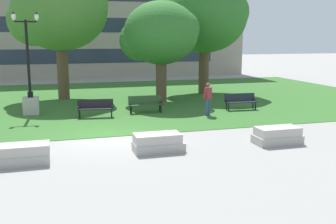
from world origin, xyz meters
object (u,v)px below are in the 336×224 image
concrete_block_center (22,155)px  park_bench_near_left (145,103)px  concrete_block_right (277,136)px  park_bench_far_left (240,100)px  park_bench_far_right (95,107)px  person_bystander_near_lawn (208,97)px  concrete_block_left (158,143)px  lamp_post_right (30,94)px

concrete_block_center → park_bench_near_left: bearing=52.0°
concrete_block_right → park_bench_far_left: 7.12m
park_bench_near_left → park_bench_far_left: bearing=-6.4°
concrete_block_right → park_bench_far_right: 9.33m
park_bench_far_left → person_bystander_near_lawn: 2.66m
concrete_block_left → park_bench_far_right: bearing=102.9°
concrete_block_left → lamp_post_right: size_ratio=0.34×
concrete_block_left → concrete_block_right: 4.68m
concrete_block_right → park_bench_near_left: size_ratio=0.99×
person_bystander_near_lawn → park_bench_far_left: bearing=23.8°
park_bench_near_left → person_bystander_near_lawn: size_ratio=1.06×
park_bench_near_left → concrete_block_left: bearing=-99.3°
park_bench_far_left → lamp_post_right: bearing=170.5°
park_bench_far_left → person_bystander_near_lawn: bearing=-156.2°
concrete_block_center → park_bench_near_left: size_ratio=1.00×
park_bench_near_left → lamp_post_right: (-5.90, 1.27, 0.55)m
park_bench_far_left → person_bystander_near_lawn: (-2.40, -1.06, 0.44)m
concrete_block_left → lamp_post_right: 9.72m
concrete_block_right → concrete_block_center: bearing=179.4°
concrete_block_left → park_bench_far_left: park_bench_far_left is taller
park_bench_far_left → lamp_post_right: (-11.24, 1.87, 0.55)m
park_bench_near_left → person_bystander_near_lawn: 3.41m
park_bench_far_left → person_bystander_near_lawn: size_ratio=1.07×
park_bench_far_left → park_bench_far_right: size_ratio=0.99×
lamp_post_right → person_bystander_near_lawn: size_ratio=3.09×
concrete_block_center → lamp_post_right: size_ratio=0.34×
concrete_block_left → person_bystander_near_lawn: 6.93m
park_bench_far_right → park_bench_near_left: bearing=10.5°
park_bench_far_left → concrete_block_center: bearing=-148.6°
concrete_block_center → concrete_block_right: (9.27, -0.10, 0.00)m
lamp_post_right → person_bystander_near_lawn: 9.31m
concrete_block_right → park_bench_near_left: park_bench_near_left is taller
concrete_block_center → concrete_block_right: 9.27m
park_bench_far_left → concrete_block_left: bearing=-134.7°
concrete_block_left → park_bench_far_left: (6.52, 6.59, 0.23)m
concrete_block_center → concrete_block_left: 4.60m
concrete_block_center → concrete_block_left: (4.59, 0.18, 0.00)m
concrete_block_center → lamp_post_right: bearing=90.8°
person_bystander_near_lawn → lamp_post_right: bearing=161.6°
park_bench_far_left → person_bystander_near_lawn: person_bystander_near_lawn is taller
person_bystander_near_lawn → concrete_block_center: bearing=-146.7°
park_bench_near_left → lamp_post_right: lamp_post_right is taller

